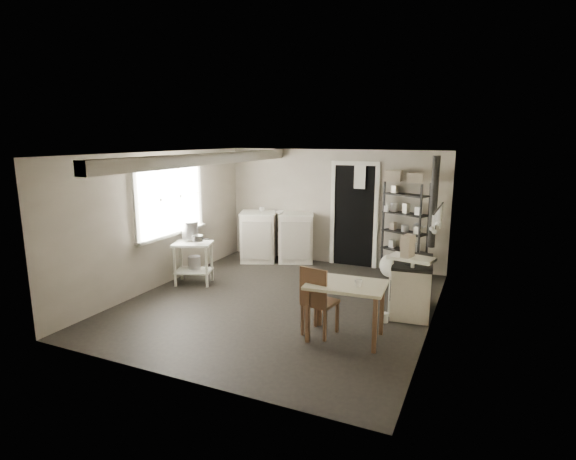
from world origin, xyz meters
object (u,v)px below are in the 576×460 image
at_px(work_table, 346,310).
at_px(flour_sack, 389,264).
at_px(stockpot, 190,230).
at_px(shelf_rack, 405,224).
at_px(base_cabinets, 277,239).
at_px(stove, 412,283).
at_px(prep_table, 193,261).
at_px(chair, 320,299).

distance_m(work_table, flour_sack, 2.82).
height_order(stockpot, shelf_rack, shelf_rack).
height_order(base_cabinets, work_table, base_cabinets).
distance_m(stockpot, shelf_rack, 3.91).
bearing_deg(base_cabinets, stove, -51.87).
xyz_separation_m(stockpot, shelf_rack, (3.36, 2.01, 0.01)).
xyz_separation_m(prep_table, stockpot, (-0.10, 0.08, 0.54)).
height_order(stockpot, work_table, stockpot).
xyz_separation_m(stove, work_table, (-0.62, -1.28, -0.06)).
bearing_deg(shelf_rack, work_table, -69.22).
height_order(stockpot, base_cabinets, stockpot).
distance_m(prep_table, base_cabinets, 2.08).
xyz_separation_m(stockpot, base_cabinets, (0.78, 1.88, -0.48)).
height_order(stockpot, chair, stockpot).
bearing_deg(stockpot, shelf_rack, 30.90).
bearing_deg(stockpot, stove, 2.68).
bearing_deg(flour_sack, shelf_rack, 56.35).
relative_size(shelf_rack, work_table, 1.79).
bearing_deg(prep_table, shelf_rack, 32.67).
bearing_deg(base_cabinets, prep_table, -131.60).
xyz_separation_m(chair, flour_sack, (0.31, 2.82, -0.24)).
distance_m(shelf_rack, flour_sack, 0.80).
height_order(work_table, chair, chair).
relative_size(stockpot, work_table, 0.31).
xyz_separation_m(stockpot, work_table, (3.18, -1.11, -0.56)).
xyz_separation_m(shelf_rack, stove, (0.44, -1.83, -0.51)).
xyz_separation_m(work_table, chair, (-0.34, -0.00, 0.10)).
distance_m(stockpot, base_cabinets, 2.10).
bearing_deg(flour_sack, chair, -96.37).
xyz_separation_m(stove, flour_sack, (-0.64, 1.53, -0.20)).
bearing_deg(prep_table, stockpot, 142.15).
relative_size(prep_table, work_table, 0.76).
xyz_separation_m(base_cabinets, flour_sack, (2.37, -0.17, -0.22)).
relative_size(stockpot, shelf_rack, 0.18).
bearing_deg(prep_table, work_table, -18.45).
xyz_separation_m(prep_table, stove, (3.70, 0.26, 0.04)).
relative_size(work_table, flour_sack, 2.29).
bearing_deg(work_table, prep_table, 161.55).
xyz_separation_m(base_cabinets, chair, (2.06, -2.99, 0.02)).
height_order(stove, flour_sack, stove).
height_order(stockpot, flour_sack, stockpot).
relative_size(prep_table, flour_sack, 1.74).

